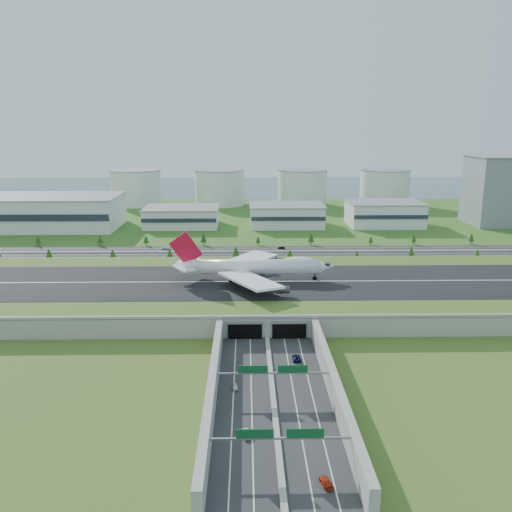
{
  "coord_description": "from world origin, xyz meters",
  "views": [
    {
      "loc": [
        -7.91,
        -245.33,
        80.16
      ],
      "look_at": [
        -2.69,
        35.0,
        12.14
      ],
      "focal_mm": 38.0,
      "sensor_mm": 36.0,
      "label": 1
    }
  ],
  "objects_px": {
    "car_3": "(326,482)",
    "car_5": "(281,248)",
    "office_tower": "(499,191)",
    "car_7": "(166,248)",
    "car_1": "(246,434)",
    "car_0": "(235,386)",
    "car_2": "(296,358)",
    "boeing_747": "(253,267)",
    "fuel_tank_a": "(136,188)"
  },
  "relations": [
    {
      "from": "car_3",
      "to": "car_5",
      "type": "relative_size",
      "value": 1.07
    },
    {
      "from": "office_tower",
      "to": "car_3",
      "type": "bearing_deg",
      "value": -119.7
    },
    {
      "from": "car_7",
      "to": "office_tower",
      "type": "bearing_deg",
      "value": 118.12
    },
    {
      "from": "car_1",
      "to": "car_0",
      "type": "bearing_deg",
      "value": 89.07
    },
    {
      "from": "car_0",
      "to": "car_7",
      "type": "height_order",
      "value": "car_7"
    },
    {
      "from": "car_1",
      "to": "car_7",
      "type": "relative_size",
      "value": 0.8
    },
    {
      "from": "car_2",
      "to": "car_7",
      "type": "height_order",
      "value": "car_7"
    },
    {
      "from": "car_0",
      "to": "car_7",
      "type": "distance_m",
      "value": 201.96
    },
    {
      "from": "car_1",
      "to": "car_2",
      "type": "bearing_deg",
      "value": 61.44
    },
    {
      "from": "car_0",
      "to": "car_5",
      "type": "xyz_separation_m",
      "value": [
        27.08,
        195.59,
        0.07
      ]
    },
    {
      "from": "car_7",
      "to": "boeing_747",
      "type": "bearing_deg",
      "value": 38.12
    },
    {
      "from": "car_1",
      "to": "car_2",
      "type": "distance_m",
      "value": 50.76
    },
    {
      "from": "fuel_tank_a",
      "to": "office_tower",
      "type": "bearing_deg",
      "value": -19.77
    },
    {
      "from": "car_5",
      "to": "car_2",
      "type": "bearing_deg",
      "value": 8.58
    },
    {
      "from": "fuel_tank_a",
      "to": "car_5",
      "type": "xyz_separation_m",
      "value": [
        135.55,
        -205.38,
        -16.58
      ]
    },
    {
      "from": "car_1",
      "to": "car_2",
      "type": "height_order",
      "value": "car_2"
    },
    {
      "from": "car_2",
      "to": "car_5",
      "type": "xyz_separation_m",
      "value": [
        6.02,
        174.71,
        -0.02
      ]
    },
    {
      "from": "boeing_747",
      "to": "car_3",
      "type": "distance_m",
      "value": 142.03
    },
    {
      "from": "boeing_747",
      "to": "car_3",
      "type": "relative_size",
      "value": 14.99
    },
    {
      "from": "car_3",
      "to": "car_5",
      "type": "bearing_deg",
      "value": -103.74
    },
    {
      "from": "fuel_tank_a",
      "to": "car_1",
      "type": "bearing_deg",
      "value": -75.34
    },
    {
      "from": "car_0",
      "to": "car_3",
      "type": "distance_m",
      "value": 51.65
    },
    {
      "from": "office_tower",
      "to": "fuel_tank_a",
      "type": "xyz_separation_m",
      "value": [
        -320.0,
        115.0,
        -10.0
      ]
    },
    {
      "from": "fuel_tank_a",
      "to": "car_5",
      "type": "height_order",
      "value": "fuel_tank_a"
    },
    {
      "from": "car_0",
      "to": "car_3",
      "type": "bearing_deg",
      "value": -70.59
    },
    {
      "from": "boeing_747",
      "to": "car_0",
      "type": "height_order",
      "value": "boeing_747"
    },
    {
      "from": "boeing_747",
      "to": "fuel_tank_a",
      "type": "bearing_deg",
      "value": 110.76
    },
    {
      "from": "car_2",
      "to": "car_5",
      "type": "relative_size",
      "value": 1.21
    },
    {
      "from": "car_1",
      "to": "boeing_747",
      "type": "bearing_deg",
      "value": 80.09
    },
    {
      "from": "car_0",
      "to": "car_5",
      "type": "height_order",
      "value": "car_5"
    },
    {
      "from": "office_tower",
      "to": "boeing_747",
      "type": "height_order",
      "value": "office_tower"
    },
    {
      "from": "boeing_747",
      "to": "car_7",
      "type": "height_order",
      "value": "boeing_747"
    },
    {
      "from": "car_1",
      "to": "car_3",
      "type": "relative_size",
      "value": 0.9
    },
    {
      "from": "office_tower",
      "to": "car_7",
      "type": "bearing_deg",
      "value": -160.95
    },
    {
      "from": "office_tower",
      "to": "car_0",
      "type": "height_order",
      "value": "office_tower"
    },
    {
      "from": "car_2",
      "to": "car_0",
      "type": "bearing_deg",
      "value": 43.77
    },
    {
      "from": "car_0",
      "to": "boeing_747",
      "type": "bearing_deg",
      "value": 80.38
    },
    {
      "from": "office_tower",
      "to": "car_7",
      "type": "height_order",
      "value": "office_tower"
    },
    {
      "from": "fuel_tank_a",
      "to": "car_5",
      "type": "relative_size",
      "value": 10.31
    },
    {
      "from": "car_2",
      "to": "car_5",
      "type": "bearing_deg",
      "value": -92.96
    },
    {
      "from": "office_tower",
      "to": "car_5",
      "type": "bearing_deg",
      "value": -153.9
    },
    {
      "from": "car_1",
      "to": "office_tower",
      "type": "bearing_deg",
      "value": 48.11
    },
    {
      "from": "office_tower",
      "to": "car_5",
      "type": "xyz_separation_m",
      "value": [
        -184.45,
        -90.38,
        -26.58
      ]
    },
    {
      "from": "office_tower",
      "to": "car_5",
      "type": "relative_size",
      "value": 11.34
    },
    {
      "from": "boeing_747",
      "to": "car_3",
      "type": "height_order",
      "value": "boeing_747"
    },
    {
      "from": "office_tower",
      "to": "car_0",
      "type": "distance_m",
      "value": 356.7
    },
    {
      "from": "car_3",
      "to": "car_7",
      "type": "xyz_separation_m",
      "value": [
        -71.4,
        242.62,
        0.09
      ]
    },
    {
      "from": "car_0",
      "to": "car_5",
      "type": "bearing_deg",
      "value": 76.73
    },
    {
      "from": "office_tower",
      "to": "car_0",
      "type": "xyz_separation_m",
      "value": [
        -211.53,
        -285.97,
        -26.65
      ]
    },
    {
      "from": "car_3",
      "to": "office_tower",
      "type": "bearing_deg",
      "value": -132.16
    }
  ]
}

